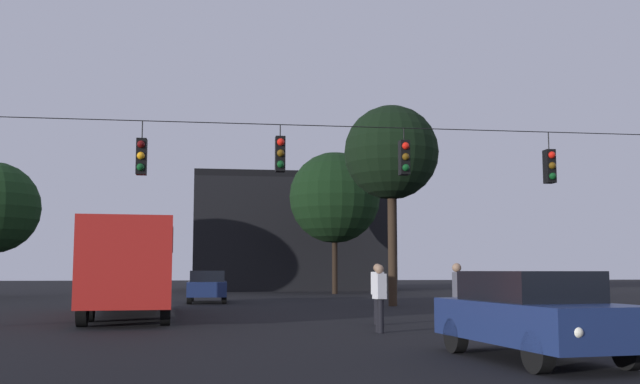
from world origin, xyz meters
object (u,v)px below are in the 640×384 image
Objects in this scene: pedestrian_crossing_right at (379,294)px; tree_right_far at (335,198)px; car_near_right at (532,313)px; pedestrian_crossing_left at (378,290)px; pedestrian_crossing_center at (457,293)px; tree_left_silhouette at (391,153)px; city_bus at (132,260)px; car_far_left at (207,286)px.

tree_right_far reaches higher than pedestrian_crossing_right.
car_near_right is 2.60× the size of pedestrian_crossing_left.
pedestrian_crossing_left is 2.61m from pedestrian_crossing_right.
pedestrian_crossing_center is (1.51, -2.47, -0.00)m from pedestrian_crossing_left.
pedestrian_crossing_center is 1.02× the size of pedestrian_crossing_right.
car_near_right is 5.91m from pedestrian_crossing_center.
car_near_right is 0.48× the size of tree_right_far.
city_bus is at bearing -150.58° from tree_left_silhouette.
pedestrian_crossing_left is at bearing 78.48° from pedestrian_crossing_right.
tree_right_far is (10.49, 22.32, 4.48)m from city_bus.
car_far_left is 0.46× the size of tree_right_far.
city_bus is at bearing -115.18° from tree_right_far.
city_bus is 8.78m from pedestrian_crossing_left.
car_near_right is 35.87m from tree_right_far.
car_near_right is 19.90m from tree_left_silhouette.
tree_left_silhouette reaches higher than city_bus.
pedestrian_crossing_left is 27.73m from tree_right_far.
tree_left_silhouette reaches higher than car_far_left.
pedestrian_crossing_left is 2.90m from pedestrian_crossing_center.
pedestrian_crossing_right is (-0.52, -2.56, -0.03)m from pedestrian_crossing_left.
tree_right_far is at bearing 86.33° from car_near_right.
pedestrian_crossing_left is at bearing -105.91° from tree_left_silhouette.
car_near_right is 1.03× the size of car_far_left.
pedestrian_crossing_center is 30.03m from tree_right_far.
city_bus is at bearing 141.04° from pedestrian_crossing_center.
tree_left_silhouette is at bearing 74.94° from pedestrian_crossing_right.
tree_right_far reaches higher than car_near_right.
city_bus reaches higher than pedestrian_crossing_right.
pedestrian_crossing_right is (4.46, -17.63, 0.15)m from car_far_left.
tree_left_silhouette reaches higher than pedestrian_crossing_center.
city_bus is at bearing 147.45° from pedestrian_crossing_left.
tree_left_silhouette is (10.37, 5.85, 4.81)m from city_bus.
car_far_left is at bearing 104.19° from pedestrian_crossing_right.
city_bus is 15.46m from car_near_right.
tree_left_silhouette is (3.53, 13.11, 5.73)m from pedestrian_crossing_right.
tree_left_silhouette is at bearing 83.44° from pedestrian_crossing_center.
city_bus is 10.69m from car_far_left.
car_near_right and car_far_left have the same top height.
city_bus reaches higher than car_near_right.
city_bus reaches higher than pedestrian_crossing_center.
pedestrian_crossing_left is (-0.86, 8.34, 0.18)m from car_near_right.
tree_left_silhouette is 16.48m from tree_right_far.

